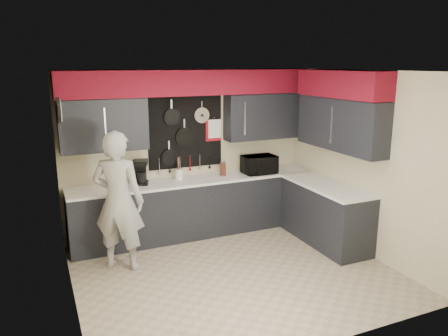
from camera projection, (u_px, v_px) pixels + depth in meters
name	position (u px, v px, depth m)	size (l,w,h in m)	color
ground	(234.00, 272.00, 5.78)	(4.00, 4.00, 0.00)	tan
back_wall_assembly	(191.00, 108.00, 6.73)	(4.00, 0.36, 2.60)	beige
right_wall_assembly	(343.00, 116.00, 6.28)	(0.36, 3.50, 2.60)	beige
left_wall_assembly	(66.00, 193.00, 4.70)	(0.05, 3.50, 2.60)	beige
base_cabinets	(232.00, 209.00, 6.87)	(3.95, 2.20, 0.92)	black
microwave	(259.00, 165.00, 7.16)	(0.53, 0.36, 0.30)	black
knife_block	(223.00, 169.00, 7.04)	(0.09, 0.09, 0.20)	#391B12
utensil_crock	(179.00, 174.00, 6.81)	(0.12, 0.12, 0.16)	white
coffee_maker	(141.00, 171.00, 6.54)	(0.27, 0.30, 0.37)	black
person	(118.00, 201.00, 5.70)	(0.68, 0.45, 1.87)	#AAA9A7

